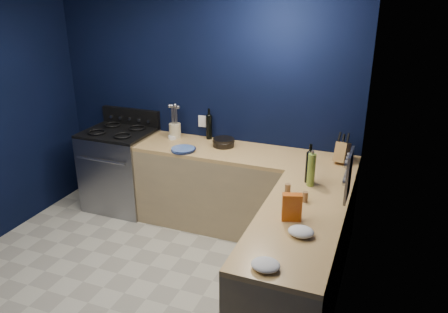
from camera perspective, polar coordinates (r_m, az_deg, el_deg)
The scene contains 26 objects.
floor at distance 4.14m, azimuth -12.78°, elevation -16.98°, with size 3.50×3.50×0.02m, color #BAB5A2.
wall_back at distance 4.95m, azimuth -2.77°, elevation 7.09°, with size 3.50×0.02×2.60m, color black.
wall_right at distance 2.90m, azimuth 15.37°, elevation -4.39°, with size 0.02×3.50×2.60m, color black.
cab_back at distance 4.76m, azimuth 2.47°, elevation -4.69°, with size 2.30×0.63×0.86m, color tan.
top_back at distance 4.58m, azimuth 2.56°, elevation 0.37°, with size 2.30×0.63×0.04m, color olive.
cab_right at distance 3.62m, azimuth 9.29°, elevation -14.26°, with size 0.63×1.67×0.86m, color tan.
top_right at distance 3.38m, azimuth 9.74°, elevation -8.04°, with size 0.63×1.67×0.04m, color olive.
gas_range at distance 5.38m, azimuth -13.20°, elevation -1.74°, with size 0.76×0.66×0.92m, color gray.
oven_door at distance 5.15m, azimuth -15.13°, elevation -3.12°, with size 0.59×0.02×0.42m, color black.
cooktop at distance 5.21m, azimuth -13.64°, elevation 3.06°, with size 0.76×0.66×0.03m, color black.
backguard at distance 5.42m, azimuth -11.96°, elevation 5.07°, with size 0.76×0.06×0.20m, color black.
spice_panel at distance 3.45m, azimuth 15.86°, elevation -2.37°, with size 0.02×0.28×0.38m, color gray.
wall_outlet at distance 4.99m, azimuth -2.83°, elevation 4.58°, with size 0.09×0.02×0.13m, color white.
plate_stack at distance 4.61m, azimuth -5.33°, elevation 0.91°, with size 0.25×0.25×0.03m, color #3E4AAB.
ramekin at distance 4.99m, azimuth -6.68°, elevation 2.50°, with size 0.10×0.10×0.04m, color white.
utensil_crock at distance 5.00m, azimuth -6.36°, elevation 3.34°, with size 0.13×0.13×0.16m, color beige.
wine_bottle_back at distance 4.92m, azimuth -1.94°, elevation 3.80°, with size 0.07×0.07×0.27m, color black.
lemon_basket at distance 4.71m, azimuth -0.05°, elevation 1.84°, with size 0.23×0.23×0.09m, color black.
knife_block at distance 4.43m, azimuth 15.05°, elevation 0.52°, with size 0.11×0.18×0.20m, color olive.
wine_bottle_right at distance 3.90m, azimuth 10.98°, elevation -1.43°, with size 0.07×0.07×0.27m, color black.
oil_bottle at distance 3.83m, azimuth 11.24°, elevation -1.72°, with size 0.07×0.07×0.29m, color olive.
spice_jar_near at distance 3.65m, azimuth 8.23°, elevation -4.29°, with size 0.05×0.05×0.10m, color olive.
spice_jar_far at distance 3.58m, azimuth 10.48°, elevation -5.16°, with size 0.04×0.04×0.09m, color olive.
crouton_bag at distance 3.27m, azimuth 8.77°, elevation -6.51°, with size 0.14×0.07×0.21m, color #B00F09.
towel_front at distance 3.12m, azimuth 9.95°, elevation -9.55°, with size 0.18×0.15×0.06m, color white.
towel_end at distance 2.78m, azimuth 5.41°, elevation -13.79°, with size 0.18×0.16×0.05m, color white.
Camera 1 is at (1.96, -2.62, 2.52)m, focal length 35.30 mm.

